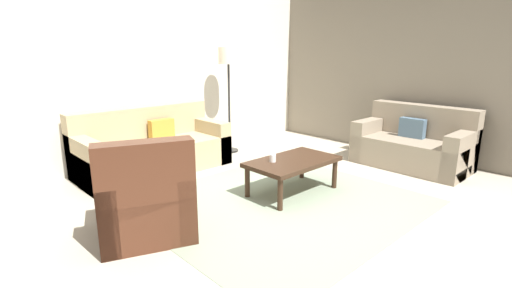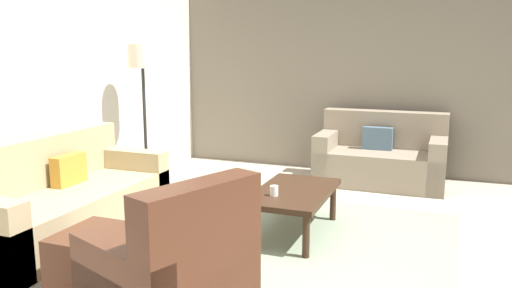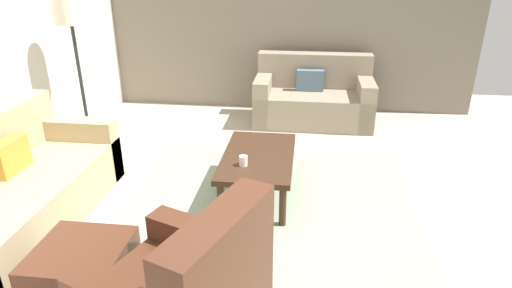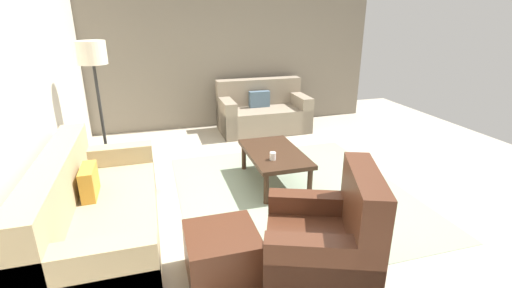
% 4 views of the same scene
% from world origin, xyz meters
% --- Properties ---
extents(ground_plane, '(8.00, 8.00, 0.00)m').
position_xyz_m(ground_plane, '(0.00, 0.00, 0.00)').
color(ground_plane, '#B2A893').
extents(stone_feature_panel, '(0.12, 5.20, 2.80)m').
position_xyz_m(stone_feature_panel, '(3.00, 0.00, 1.40)').
color(stone_feature_panel, slate).
rests_on(stone_feature_panel, ground_plane).
extents(area_rug, '(2.86, 2.61, 0.01)m').
position_xyz_m(area_rug, '(0.00, 0.00, 0.00)').
color(area_rug, gray).
rests_on(area_rug, ground_plane).
extents(couch_main, '(2.06, 0.90, 0.88)m').
position_xyz_m(couch_main, '(-0.45, 2.10, 0.30)').
color(couch_main, tan).
rests_on(couch_main, ground_plane).
extents(couch_loveseat, '(0.85, 1.54, 0.88)m').
position_xyz_m(couch_loveseat, '(2.47, -0.38, 0.30)').
color(couch_loveseat, gray).
rests_on(couch_loveseat, ground_plane).
extents(ottoman, '(0.56, 0.56, 0.40)m').
position_xyz_m(ottoman, '(-1.15, 1.07, 0.20)').
color(ottoman, '#4C2819').
rests_on(ottoman, ground_plane).
extents(coffee_table, '(1.10, 0.64, 0.41)m').
position_xyz_m(coffee_table, '(0.34, 0.12, 0.36)').
color(coffee_table, '#382316').
rests_on(coffee_table, ground_plane).
extents(cup, '(0.07, 0.07, 0.09)m').
position_xyz_m(cup, '(0.11, 0.22, 0.45)').
color(cup, white).
rests_on(cup, coffee_table).
extents(lamp_standing, '(0.32, 0.32, 1.71)m').
position_xyz_m(lamp_standing, '(0.99, 2.09, 1.41)').
color(lamp_standing, black).
rests_on(lamp_standing, ground_plane).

